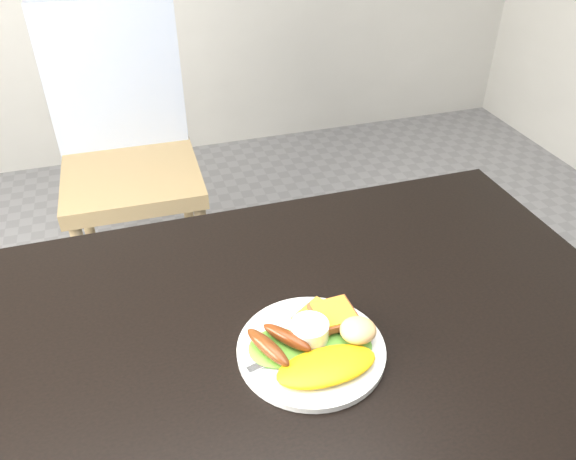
% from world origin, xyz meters
% --- Properties ---
extents(dining_table, '(1.20, 0.80, 0.04)m').
position_xyz_m(dining_table, '(0.00, 0.00, 0.73)').
color(dining_table, black).
rests_on(dining_table, ground).
extents(dining_chair, '(0.46, 0.46, 0.05)m').
position_xyz_m(dining_chair, '(-0.21, 1.16, 0.45)').
color(dining_chair, '#9F8154').
rests_on(dining_chair, ground).
extents(person, '(0.50, 0.35, 1.33)m').
position_xyz_m(person, '(-0.10, 0.45, 0.66)').
color(person, navy).
rests_on(person, ground).
extents(plate, '(0.23, 0.23, 0.01)m').
position_xyz_m(plate, '(0.02, -0.03, 0.76)').
color(plate, white).
rests_on(plate, dining_table).
extents(lettuce_left, '(0.10, 0.10, 0.01)m').
position_xyz_m(lettuce_left, '(-0.03, -0.02, 0.77)').
color(lettuce_left, '#539325').
rests_on(lettuce_left, plate).
extents(lettuce_right, '(0.09, 0.09, 0.01)m').
position_xyz_m(lettuce_right, '(0.07, -0.05, 0.77)').
color(lettuce_right, green).
rests_on(lettuce_right, plate).
extents(omelette, '(0.16, 0.08, 0.02)m').
position_xyz_m(omelette, '(0.02, -0.09, 0.77)').
color(omelette, '#FFF80A').
rests_on(omelette, plate).
extents(sausage_a, '(0.06, 0.10, 0.02)m').
position_xyz_m(sausage_a, '(-0.05, -0.03, 0.78)').
color(sausage_a, brown).
rests_on(sausage_a, lettuce_left).
extents(sausage_b, '(0.07, 0.08, 0.02)m').
position_xyz_m(sausage_b, '(-0.02, -0.02, 0.78)').
color(sausage_b, maroon).
rests_on(sausage_b, lettuce_left).
extents(ramekin, '(0.07, 0.07, 0.03)m').
position_xyz_m(ramekin, '(0.02, -0.02, 0.78)').
color(ramekin, white).
rests_on(ramekin, plate).
extents(toast_a, '(0.09, 0.09, 0.01)m').
position_xyz_m(toast_a, '(0.05, 0.01, 0.77)').
color(toast_a, olive).
rests_on(toast_a, plate).
extents(toast_b, '(0.07, 0.07, 0.01)m').
position_xyz_m(toast_b, '(0.07, 0.00, 0.78)').
color(toast_b, brown).
rests_on(toast_b, toast_a).
extents(potato_salad, '(0.06, 0.06, 0.03)m').
position_xyz_m(potato_salad, '(0.09, -0.04, 0.79)').
color(potato_salad, beige).
rests_on(potato_salad, lettuce_right).
extents(fork, '(0.15, 0.05, 0.00)m').
position_xyz_m(fork, '(-0.01, -0.03, 0.76)').
color(fork, '#ADAFB7').
rests_on(fork, plate).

